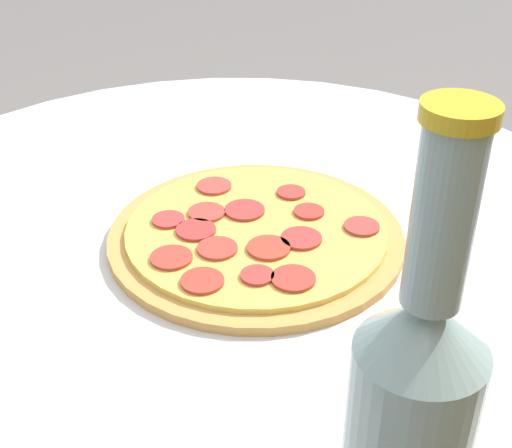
% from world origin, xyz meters
% --- Properties ---
extents(table, '(0.91, 0.91, 0.75)m').
position_xyz_m(table, '(0.00, 0.00, 0.55)').
color(table, silver).
rests_on(table, ground_plane).
extents(pizza, '(0.31, 0.31, 0.02)m').
position_xyz_m(pizza, '(-0.00, 0.04, 0.75)').
color(pizza, '#C68E47').
rests_on(pizza, table).
extents(beer_bottle, '(0.07, 0.07, 0.30)m').
position_xyz_m(beer_bottle, '(0.15, 0.37, 0.86)').
color(beer_bottle, gray).
rests_on(beer_bottle, table).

